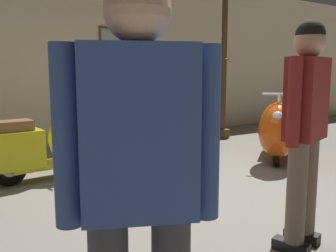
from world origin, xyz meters
name	(u,v)px	position (x,y,z in m)	size (l,w,h in m)	color
ground_plane	(200,189)	(0.00, 0.00, 0.00)	(60.00, 60.00, 0.00)	slate
showroom_back_wall	(75,56)	(-0.14, 3.59, 1.61)	(18.00, 0.63, 3.22)	beige
scooter_0	(61,141)	(-1.13, 1.37, 0.45)	(1.63, 0.58, 0.98)	black
scooter_1	(279,130)	(1.81, 0.45, 0.47)	(1.61, 1.41, 1.02)	black
lamppost	(224,64)	(2.41, 2.35, 1.46)	(0.28, 0.28, 2.91)	#472D19
visitor_0	(139,176)	(-1.91, -2.10, 0.95)	(0.52, 0.37, 1.64)	black
visitor_1	(306,120)	(-0.23, -1.50, 0.96)	(0.54, 0.34, 1.66)	black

